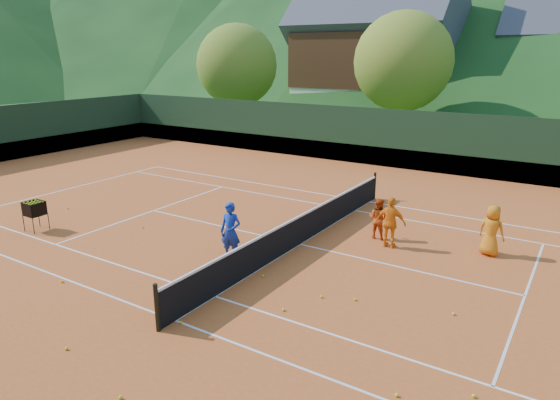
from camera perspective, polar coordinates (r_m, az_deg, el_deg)
The scene contains 27 objects.
ground at distance 15.60m, azimuth 2.27°, elevation -5.14°, with size 400.00×400.00×0.00m, color #295219.
clay_court at distance 15.59m, azimuth 2.27°, elevation -5.10°, with size 40.00×24.00×0.02m, color #AD4A1C.
coach at distance 14.26m, azimuth -5.67°, elevation -3.60°, with size 0.62×0.41×1.70m, color navy.
student_a at distance 16.19m, azimuth 11.16°, elevation -2.07°, with size 0.64×0.50×1.32m, color #CF4612.
student_b at distance 15.46m, azimuth 12.54°, elevation -2.54°, with size 0.93×0.39×1.58m, color orange.
student_c at distance 15.78m, azimuth 23.02°, elevation -3.22°, with size 0.74×0.48×1.52m, color orange.
tennis_ball_3 at distance 11.77m, azimuth 0.40°, elevation -12.42°, with size 0.07×0.07×0.07m, color #CAD924.
tennis_ball_4 at distance 9.48m, azimuth 13.20°, elevation -20.88°, with size 0.07×0.07×0.07m, color #CAD924.
tennis_ball_5 at distance 9.83m, azimuth 21.26°, elevation -20.15°, with size 0.07×0.07×0.07m, color #CAD924.
tennis_ball_7 at distance 14.25m, azimuth -23.64°, elevation -8.53°, with size 0.07×0.07×0.07m, color #CAD924.
tennis_ball_8 at distance 20.66m, azimuth -23.09°, elevation -0.87°, with size 0.07×0.07×0.07m, color #CAD924.
tennis_ball_10 at distance 9.61m, azimuth -17.77°, elevation -20.70°, with size 0.07×0.07×0.07m, color #CAD924.
tennis_ball_11 at distance 12.37m, azimuth 4.76°, elevation -10.95°, with size 0.07×0.07×0.07m, color #CAD924.
tennis_ball_12 at distance 12.25m, azimuth 19.22°, elevation -12.17°, with size 0.07×0.07×0.07m, color #CAD924.
tennis_ball_13 at distance 13.39m, azimuth -1.95°, elevation -8.67°, with size 0.07×0.07×0.07m, color #CAD924.
tennis_ball_14 at distance 12.34m, azimuth 8.57°, elevation -11.17°, with size 0.07×0.07×0.07m, color #CAD924.
tennis_ball_15 at distance 13.15m, azimuth -11.62°, elevation -9.51°, with size 0.07×0.07×0.07m, color #CAD924.
tennis_ball_16 at distance 17.61m, azimuth -15.44°, elevation -2.99°, with size 0.07×0.07×0.07m, color #CAD924.
tennis_ball_18 at distance 11.48m, azimuth -11.25°, elevation -13.58°, with size 0.07×0.07×0.07m, color #CAD924.
tennis_ball_20 at distance 11.26m, azimuth -23.23°, elevation -15.34°, with size 0.07×0.07×0.07m, color #CAD924.
court_lines at distance 15.59m, azimuth 2.27°, elevation -5.06°, with size 23.83×11.03×0.00m.
tennis_net at distance 15.41m, azimuth 2.30°, elevation -3.34°, with size 0.10×12.07×1.10m.
perimeter_fence at distance 15.18m, azimuth 2.33°, elevation -0.68°, with size 40.40×24.24×3.00m.
ball_hopper at distance 18.43m, azimuth -26.26°, elevation -0.94°, with size 0.57×0.57×1.00m.
chalet_left at distance 45.92m, azimuth 10.88°, elevation 16.05°, with size 13.80×9.93×12.92m.
tree_a at distance 38.42m, azimuth -4.93°, elevation 15.09°, with size 6.00×6.00×7.88m.
tree_b at distance 34.45m, azimuth 13.92°, elevation 15.09°, with size 6.40×6.40×8.40m.
Camera 1 is at (7.28, -12.55, 5.73)m, focal length 32.00 mm.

